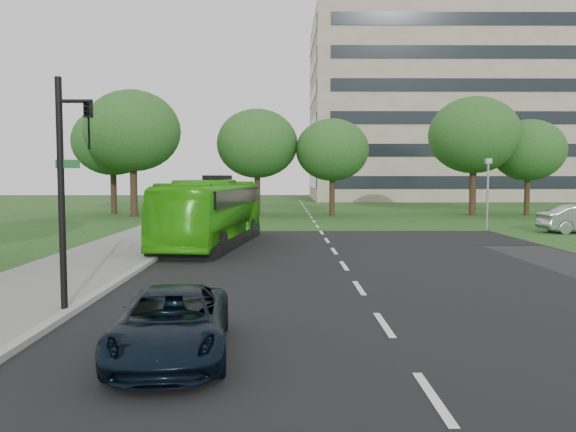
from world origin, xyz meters
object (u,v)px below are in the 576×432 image
object	(u,v)px
suv	(172,323)
tree_park_c	(332,150)
tree_park_a	(133,131)
tree_park_e	(528,150)
traffic_light	(68,176)
tree_park_b	(257,144)
tree_park_f	(113,142)
office_building	(454,111)
bus	(212,213)
tree_park_d	(474,135)
camera_pole	(488,184)

from	to	relation	value
suv	tree_park_c	bearing A→B (deg)	75.62
tree_park_a	tree_park_e	size ratio (longest dim) A/B	1.27
tree_park_a	traffic_light	bearing A→B (deg)	-77.55
tree_park_b	tree_park_c	size ratio (longest dim) A/B	1.11
tree_park_f	office_building	bearing A→B (deg)	39.00
bus	traffic_light	distance (m)	13.39
tree_park_d	traffic_light	xyz separation A→B (m)	(-20.51, -33.24, -3.39)
tree_park_f	suv	world-z (taller)	tree_park_f
tree_park_e	tree_park_f	bearing A→B (deg)	176.72
office_building	traffic_light	world-z (taller)	office_building
tree_park_f	tree_park_b	bearing A→B (deg)	-8.18
bus	traffic_light	world-z (taller)	traffic_light
tree_park_a	tree_park_c	distance (m)	16.05
tree_park_b	traffic_light	bearing A→B (deg)	-94.62
suv	camera_pole	bearing A→B (deg)	54.10
office_building	tree_park_a	size ratio (longest dim) A/B	3.99
office_building	suv	world-z (taller)	office_building
tree_park_d	traffic_light	world-z (taller)	tree_park_d
tree_park_d	suv	distance (m)	40.74
tree_park_c	tree_park_d	distance (m)	11.69
suv	tree_park_b	bearing A→B (deg)	85.32
office_building	camera_pole	size ratio (longest dim) A/B	9.33
bus	camera_pole	world-z (taller)	camera_pole
office_building	camera_pole	xyz separation A→B (m)	(-11.80, -46.04, -9.73)
tree_park_c	office_building	bearing A→B (deg)	59.30
tree_park_d	suv	bearing A→B (deg)	-115.86
tree_park_c	suv	world-z (taller)	tree_park_c
tree_park_e	suv	xyz separation A→B (m)	(-22.21, -36.56, -4.80)
tree_park_a	bus	size ratio (longest dim) A/B	0.92
tree_park_a	camera_pole	bearing A→B (deg)	-24.70
traffic_light	bus	bearing A→B (deg)	86.85
tree_park_c	tree_park_d	xyz separation A→B (m)	(11.63, 0.27, 1.23)
tree_park_d	bus	world-z (taller)	tree_park_d
tree_park_e	tree_park_b	bearing A→B (deg)	179.47
office_building	bus	bearing A→B (deg)	-117.06
tree_park_b	tree_park_e	size ratio (longest dim) A/B	1.11
tree_park_d	tree_park_a	bearing A→B (deg)	-177.62
office_building	traffic_light	distance (m)	73.56
bus	suv	distance (m)	16.29
tree_park_f	traffic_light	distance (m)	36.97
office_building	tree_park_f	distance (m)	50.29
tree_park_b	tree_park_c	world-z (taller)	tree_park_b
tree_park_d	suv	size ratio (longest dim) A/B	2.30
tree_park_b	tree_park_d	bearing A→B (deg)	-1.62
office_building	tree_park_f	world-z (taller)	office_building
tree_park_a	tree_park_b	size ratio (longest dim) A/B	1.15
tree_park_a	tree_park_f	bearing A→B (deg)	127.61
office_building	suv	xyz separation A→B (m)	(-26.11, -69.96, -11.91)
tree_park_f	bus	world-z (taller)	tree_park_f
tree_park_c	traffic_light	world-z (taller)	tree_park_c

